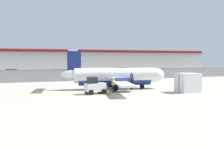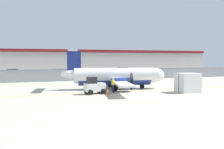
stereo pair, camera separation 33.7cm
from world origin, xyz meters
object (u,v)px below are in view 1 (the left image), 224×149
at_px(baggage_tug, 95,86).
at_px(traffic_cone_near_right, 114,85).
at_px(ground_crew_worker, 113,84).
at_px(cargo_container, 188,83).
at_px(parked_car_1, 58,73).
at_px(traffic_cone_far_left, 108,92).
at_px(parked_car_0, 12,73).
at_px(parked_car_3, 121,70).
at_px(traffic_cone_near_left, 96,87).
at_px(commuter_airplane, 116,76).
at_px(parked_car_2, 100,72).

xyz_separation_m(baggage_tug, traffic_cone_near_right, (4.37, 5.77, -0.54)).
distance_m(ground_crew_worker, cargo_container, 8.61).
bearing_deg(parked_car_1, traffic_cone_far_left, 84.84).
bearing_deg(parked_car_0, parked_car_3, 0.24).
bearing_deg(cargo_container, ground_crew_worker, 162.45).
bearing_deg(parked_car_3, cargo_container, 82.01).
relative_size(traffic_cone_near_left, traffic_cone_far_left, 1.00).
height_order(ground_crew_worker, parked_car_3, same).
bearing_deg(traffic_cone_far_left, parked_car_3, 65.66).
bearing_deg(ground_crew_worker, parked_car_0, 137.76).
xyz_separation_m(commuter_airplane, parked_car_1, (-4.01, 24.52, -0.71)).
relative_size(commuter_airplane, traffic_cone_far_left, 24.99).
bearing_deg(traffic_cone_near_left, commuter_airplane, -0.87).
height_order(parked_car_1, parked_car_2, same).
bearing_deg(parked_car_2, traffic_cone_near_right, -103.77).
xyz_separation_m(cargo_container, traffic_cone_near_right, (-6.13, 8.04, -0.79)).
bearing_deg(traffic_cone_far_left, baggage_tug, 133.69).
height_order(baggage_tug, parked_car_3, baggage_tug).
bearing_deg(traffic_cone_near_left, ground_crew_worker, -68.50).
distance_m(ground_crew_worker, parked_car_1, 27.59).
bearing_deg(parked_car_3, traffic_cone_far_left, 67.33).
bearing_deg(traffic_cone_far_left, traffic_cone_near_left, 89.83).
bearing_deg(ground_crew_worker, parked_car_2, 102.97).
xyz_separation_m(ground_crew_worker, parked_car_2, (6.60, 26.27, -0.06)).
relative_size(ground_crew_worker, traffic_cone_near_right, 2.66).
bearing_deg(traffic_cone_near_right, baggage_tug, -127.12).
height_order(commuter_airplane, traffic_cone_near_left, commuter_airplane).
bearing_deg(traffic_cone_near_right, cargo_container, -52.67).
xyz_separation_m(traffic_cone_far_left, parked_car_0, (-10.53, 32.62, 0.58)).
distance_m(traffic_cone_near_right, parked_car_0, 29.14).
relative_size(parked_car_0, parked_car_2, 1.01).
xyz_separation_m(ground_crew_worker, traffic_cone_near_right, (2.05, 5.37, -0.64)).
bearing_deg(ground_crew_worker, parked_car_3, 93.43).
bearing_deg(parked_car_3, traffic_cone_near_right, 67.51).
distance_m(traffic_cone_far_left, parked_car_3, 37.20).
height_order(cargo_container, parked_car_1, cargo_container).
distance_m(baggage_tug, cargo_container, 10.74).
xyz_separation_m(ground_crew_worker, parked_car_0, (-11.73, 31.04, -0.06)).
xyz_separation_m(cargo_container, parked_car_1, (-10.66, 30.15, -0.21)).
bearing_deg(commuter_airplane, ground_crew_worker, -105.70).
xyz_separation_m(parked_car_2, parked_car_3, (7.55, 6.05, 0.00)).
bearing_deg(parked_car_0, ground_crew_worker, -71.89).
bearing_deg(baggage_tug, parked_car_1, 82.65).
bearing_deg(traffic_cone_near_right, commuter_airplane, -102.18).
distance_m(cargo_container, parked_car_2, 28.98).
bearing_deg(baggage_tug, parked_car_0, 98.98).
relative_size(traffic_cone_near_right, parked_car_2, 0.15).
bearing_deg(parked_car_0, parked_car_1, -23.68).
height_order(baggage_tug, parked_car_0, baggage_tug).
distance_m(baggage_tug, parked_car_0, 32.82).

